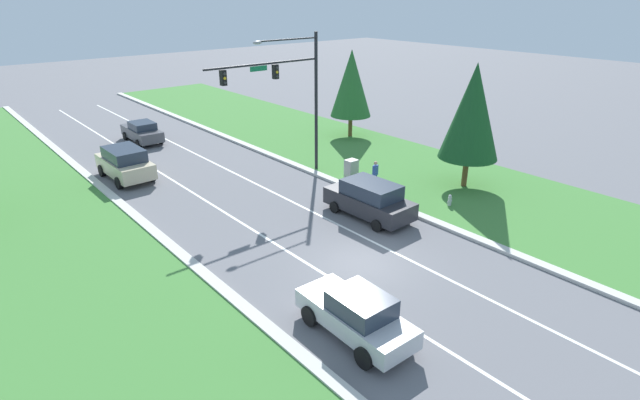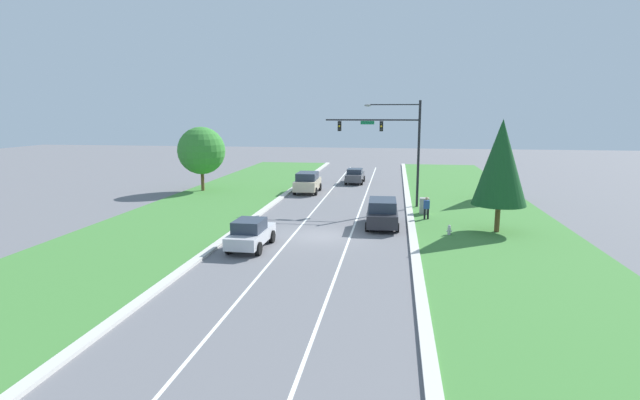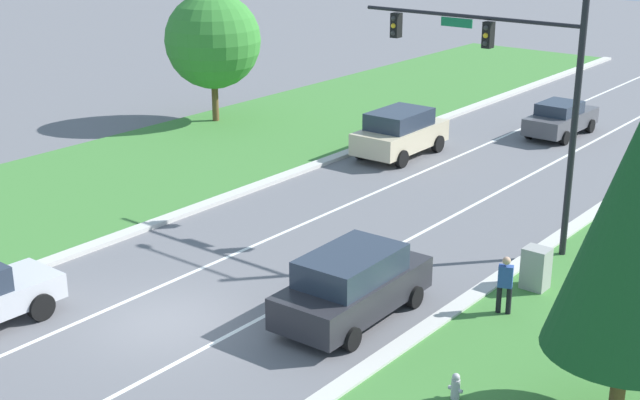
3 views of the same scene
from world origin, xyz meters
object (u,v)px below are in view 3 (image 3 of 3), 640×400
at_px(charcoal_suv, 353,284).
at_px(fire_hydrant, 455,388).
at_px(graphite_sedan, 561,119).
at_px(pedestrian, 505,283).
at_px(conifer_far_right_tree, 638,225).
at_px(champagne_suv, 400,132).
at_px(utility_cabinet, 536,270).
at_px(oak_near_left_tree, 213,41).
at_px(traffic_signal_mast, 514,67).

xyz_separation_m(charcoal_suv, fire_hydrant, (4.22, -1.91, -0.62)).
bearing_deg(graphite_sedan, charcoal_suv, -79.42).
bearing_deg(pedestrian, conifer_far_right_tree, 121.80).
height_order(champagne_suv, fire_hydrant, champagne_suv).
bearing_deg(pedestrian, champagne_suv, -67.27).
distance_m(utility_cabinet, conifer_far_right_tree, 7.79).
xyz_separation_m(charcoal_suv, oak_near_left_tree, (-17.85, 12.98, 3.02)).
bearing_deg(pedestrian, fire_hydrant, 83.23).
height_order(charcoal_suv, oak_near_left_tree, oak_near_left_tree).
bearing_deg(utility_cabinet, champagne_suv, 139.34).
height_order(charcoal_suv, pedestrian, charcoal_suv).
bearing_deg(champagne_suv, conifer_far_right_tree, -44.61).
distance_m(charcoal_suv, pedestrian, 4.02).
relative_size(traffic_signal_mast, charcoal_suv, 1.76).
relative_size(utility_cabinet, pedestrian, 0.76).
relative_size(charcoal_suv, pedestrian, 2.88).
distance_m(traffic_signal_mast, graphite_sedan, 14.99).
xyz_separation_m(champagne_suv, utility_cabinet, (10.55, -9.07, -0.39)).
bearing_deg(conifer_far_right_tree, utility_cabinet, 129.54).
height_order(champagne_suv, utility_cabinet, champagne_suv).
bearing_deg(utility_cabinet, pedestrian, -88.77).
height_order(traffic_signal_mast, utility_cabinet, traffic_signal_mast).
bearing_deg(champagne_suv, graphite_sedan, 60.81).
xyz_separation_m(pedestrian, conifer_far_right_tree, (4.26, -3.22, 3.59)).
height_order(graphite_sedan, conifer_far_right_tree, conifer_far_right_tree).
bearing_deg(oak_near_left_tree, charcoal_suv, -36.03).
xyz_separation_m(utility_cabinet, oak_near_left_tree, (-20.88, 8.41, 3.34)).
xyz_separation_m(champagne_suv, oak_near_left_tree, (-10.32, -0.66, 2.95)).
distance_m(traffic_signal_mast, fire_hydrant, 11.35).
xyz_separation_m(charcoal_suv, utility_cabinet, (3.03, 4.57, -0.32)).
bearing_deg(conifer_far_right_tree, traffic_signal_mast, 130.16).
bearing_deg(charcoal_suv, pedestrian, 38.57).
distance_m(graphite_sedan, oak_near_left_tree, 16.70).
bearing_deg(charcoal_suv, graphite_sedan, 98.08).
distance_m(charcoal_suv, graphite_sedan, 21.29).
bearing_deg(champagne_suv, traffic_signal_mast, -38.42).
bearing_deg(fire_hydrant, traffic_signal_mast, 111.56).
relative_size(graphite_sedan, conifer_far_right_tree, 0.62).
bearing_deg(charcoal_suv, traffic_signal_mast, 84.37).
bearing_deg(graphite_sedan, pedestrian, -69.23).
bearing_deg(oak_near_left_tree, graphite_sedan, 29.25).
relative_size(champagne_suv, pedestrian, 2.79).
bearing_deg(conifer_far_right_tree, charcoal_suv, 175.03).
bearing_deg(charcoal_suv, champagne_suv, 117.39).
relative_size(traffic_signal_mast, fire_hydrant, 12.27).
distance_m(graphite_sedan, fire_hydrant, 24.18).
relative_size(charcoal_suv, oak_near_left_tree, 0.77).
xyz_separation_m(charcoal_suv, pedestrian, (3.07, 2.59, -0.03)).
bearing_deg(champagne_suv, utility_cabinet, -41.42).
relative_size(charcoal_suv, graphite_sedan, 1.08).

